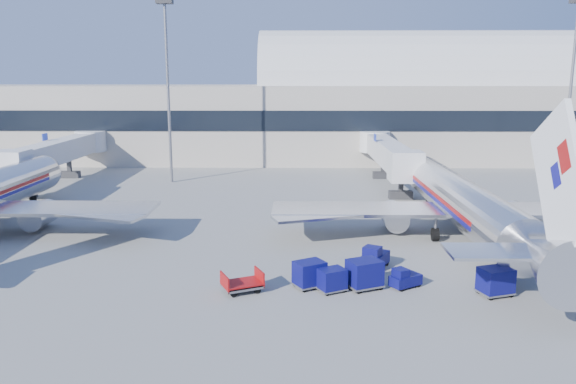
{
  "coord_description": "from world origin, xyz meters",
  "views": [
    {
      "loc": [
        -4.08,
        -40.96,
        13.06
      ],
      "look_at": [
        -4.69,
        6.0,
        3.57
      ],
      "focal_mm": 35.0,
      "sensor_mm": 36.0,
      "label": 1
    }
  ],
  "objects_px": {
    "cart_train_a": "(364,273)",
    "jetbridge_mid": "(61,151)",
    "cart_train_b": "(332,279)",
    "mast_west": "(167,65)",
    "tug_right": "(551,261)",
    "cart_solo_near": "(496,281)",
    "mast_east": "(573,64)",
    "tug_lead": "(404,278)",
    "airliner_main": "(465,204)",
    "cart_train_c": "(310,274)",
    "barrier_near": "(574,241)",
    "cart_open_red": "(243,285)",
    "tug_left": "(374,258)",
    "jetbridge_near": "(386,151)"
  },
  "relations": [
    {
      "from": "jetbridge_near",
      "to": "mast_east",
      "type": "distance_m",
      "value": 24.91
    },
    {
      "from": "barrier_near",
      "to": "cart_train_a",
      "type": "relative_size",
      "value": 1.16
    },
    {
      "from": "cart_train_c",
      "to": "jetbridge_mid",
      "type": "bearing_deg",
      "value": 99.61
    },
    {
      "from": "cart_train_a",
      "to": "cart_open_red",
      "type": "bearing_deg",
      "value": 160.55
    },
    {
      "from": "mast_east",
      "to": "barrier_near",
      "type": "bearing_deg",
      "value": -113.2
    },
    {
      "from": "mast_west",
      "to": "cart_train_c",
      "type": "relative_size",
      "value": 9.37
    },
    {
      "from": "cart_train_a",
      "to": "cart_train_b",
      "type": "height_order",
      "value": "cart_train_a"
    },
    {
      "from": "jetbridge_near",
      "to": "tug_right",
      "type": "relative_size",
      "value": 9.97
    },
    {
      "from": "mast_west",
      "to": "cart_train_a",
      "type": "xyz_separation_m",
      "value": [
        20.31,
        -37.2,
        -13.8
      ]
    },
    {
      "from": "jetbridge_near",
      "to": "mast_east",
      "type": "bearing_deg",
      "value": -2.07
    },
    {
      "from": "tug_lead",
      "to": "cart_train_a",
      "type": "relative_size",
      "value": 0.87
    },
    {
      "from": "tug_left",
      "to": "cart_open_red",
      "type": "height_order",
      "value": "tug_left"
    },
    {
      "from": "tug_right",
      "to": "cart_open_red",
      "type": "bearing_deg",
      "value": -140.91
    },
    {
      "from": "cart_train_b",
      "to": "mast_west",
      "type": "bearing_deg",
      "value": 88.89
    },
    {
      "from": "airliner_main",
      "to": "mast_west",
      "type": "relative_size",
      "value": 1.65
    },
    {
      "from": "cart_train_c",
      "to": "cart_solo_near",
      "type": "xyz_separation_m",
      "value": [
        11.36,
        -1.21,
        0.02
      ]
    },
    {
      "from": "airliner_main",
      "to": "cart_train_c",
      "type": "bearing_deg",
      "value": -138.74
    },
    {
      "from": "tug_lead",
      "to": "cart_solo_near",
      "type": "xyz_separation_m",
      "value": [
        5.32,
        -1.24,
        0.33
      ]
    },
    {
      "from": "tug_right",
      "to": "cart_train_c",
      "type": "xyz_separation_m",
      "value": [
        -16.75,
        -3.23,
        0.18
      ]
    },
    {
      "from": "tug_right",
      "to": "cart_solo_near",
      "type": "distance_m",
      "value": 6.98
    },
    {
      "from": "tug_right",
      "to": "cart_train_b",
      "type": "distance_m",
      "value": 15.86
    },
    {
      "from": "jetbridge_near",
      "to": "mast_west",
      "type": "bearing_deg",
      "value": -178.32
    },
    {
      "from": "barrier_near",
      "to": "tug_lead",
      "type": "height_order",
      "value": "tug_lead"
    },
    {
      "from": "jetbridge_near",
      "to": "tug_left",
      "type": "distance_m",
      "value": 34.8
    },
    {
      "from": "mast_east",
      "to": "tug_left",
      "type": "height_order",
      "value": "mast_east"
    },
    {
      "from": "barrier_near",
      "to": "cart_solo_near",
      "type": "relative_size",
      "value": 1.28
    },
    {
      "from": "tug_left",
      "to": "cart_solo_near",
      "type": "relative_size",
      "value": 1.23
    },
    {
      "from": "jetbridge_mid",
      "to": "cart_train_b",
      "type": "distance_m",
      "value": 50.6
    },
    {
      "from": "cart_train_b",
      "to": "tug_lead",
      "type": "bearing_deg",
      "value": -17.85
    },
    {
      "from": "tug_lead",
      "to": "cart_train_a",
      "type": "height_order",
      "value": "cart_train_a"
    },
    {
      "from": "mast_east",
      "to": "cart_solo_near",
      "type": "relative_size",
      "value": 9.62
    },
    {
      "from": "barrier_near",
      "to": "cart_train_b",
      "type": "height_order",
      "value": "cart_train_b"
    },
    {
      "from": "tug_lead",
      "to": "cart_train_b",
      "type": "bearing_deg",
      "value": 156.61
    },
    {
      "from": "airliner_main",
      "to": "tug_right",
      "type": "relative_size",
      "value": 13.5
    },
    {
      "from": "tug_lead",
      "to": "cart_train_a",
      "type": "xyz_separation_m",
      "value": [
        -2.58,
        -0.2,
        0.39
      ]
    },
    {
      "from": "cart_train_a",
      "to": "cart_train_b",
      "type": "bearing_deg",
      "value": 170.13
    },
    {
      "from": "cart_train_a",
      "to": "tug_lead",
      "type": "bearing_deg",
      "value": -19.99
    },
    {
      "from": "airliner_main",
      "to": "barrier_near",
      "type": "relative_size",
      "value": 12.42
    },
    {
      "from": "mast_west",
      "to": "cart_train_b",
      "type": "distance_m",
      "value": 44.19
    },
    {
      "from": "cart_solo_near",
      "to": "cart_open_red",
      "type": "height_order",
      "value": "cart_solo_near"
    },
    {
      "from": "mast_west",
      "to": "tug_left",
      "type": "xyz_separation_m",
      "value": [
        21.48,
        -33.3,
        -14.02
      ]
    },
    {
      "from": "mast_east",
      "to": "jetbridge_near",
      "type": "bearing_deg",
      "value": 177.93
    },
    {
      "from": "tug_right",
      "to": "cart_train_b",
      "type": "xyz_separation_m",
      "value": [
        -15.37,
        -3.94,
        0.06
      ]
    },
    {
      "from": "airliner_main",
      "to": "cart_train_b",
      "type": "relative_size",
      "value": 17.96
    },
    {
      "from": "airliner_main",
      "to": "tug_lead",
      "type": "height_order",
      "value": "airliner_main"
    },
    {
      "from": "cart_train_a",
      "to": "jetbridge_mid",
      "type": "bearing_deg",
      "value": 107.98
    },
    {
      "from": "mast_west",
      "to": "cart_train_a",
      "type": "relative_size",
      "value": 8.72
    },
    {
      "from": "mast_east",
      "to": "cart_train_b",
      "type": "distance_m",
      "value": 51.28
    },
    {
      "from": "airliner_main",
      "to": "cart_train_c",
      "type": "xyz_separation_m",
      "value": [
        -13.15,
        -11.54,
        -2.02
      ]
    },
    {
      "from": "airliner_main",
      "to": "cart_train_a",
      "type": "height_order",
      "value": "airliner_main"
    }
  ]
}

